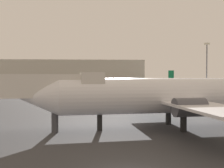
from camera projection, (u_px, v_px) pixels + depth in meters
The scene contains 5 objects.
airplane_at_gate at pixel (168, 95), 27.90m from camera, with size 31.94×24.67×12.21m.
airplane_distant at pixel (195, 84), 104.91m from camera, with size 26.73×21.65×8.57m.
jet_bridge at pixel (8, 87), 24.96m from camera, with size 21.30×4.62×6.22m.
light_mast_right at pixel (207, 64), 107.43m from camera, with size 2.40×0.50×20.44m.
terminal_building at pixel (70, 74), 146.97m from camera, with size 84.20×20.57×15.32m, color beige.
Camera 1 is at (-1.78, -13.65, 5.71)m, focal length 40.19 mm.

